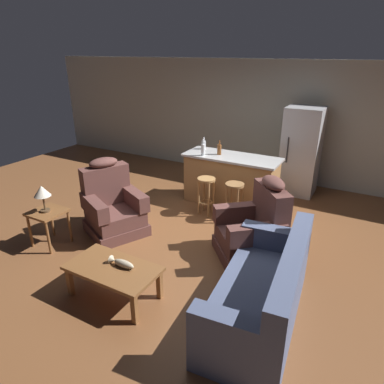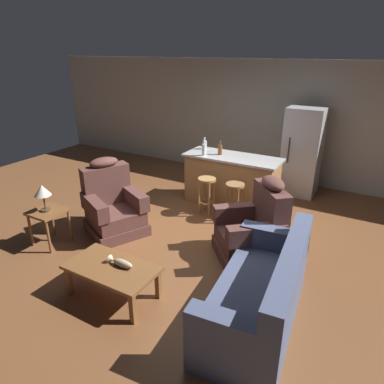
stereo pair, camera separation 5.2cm
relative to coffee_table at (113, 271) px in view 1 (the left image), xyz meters
The scene contains 16 objects.
ground_plane 1.90m from the coffee_table, 86.09° to the left, with size 12.00×12.00×0.00m.
back_wall 5.07m from the coffee_table, 88.54° to the left, with size 12.00×0.05×2.60m.
coffee_table is the anchor object (origin of this frame).
fish_figurine 0.15m from the coffee_table, 35.91° to the left, with size 0.34×0.10×0.10m.
couch 1.75m from the coffee_table, 16.56° to the left, with size 1.01×1.97×0.94m.
recliner_near_lamp 1.67m from the coffee_table, 131.23° to the left, with size 1.12×1.12×1.20m.
recliner_near_island 2.02m from the coffee_table, 55.06° to the left, with size 1.19×1.19×1.20m.
end_table 1.72m from the coffee_table, 164.49° to the left, with size 0.48×0.48×0.56m.
table_lamp 1.80m from the coffee_table, 165.14° to the left, with size 0.24×0.24×0.41m.
kitchen_island 3.21m from the coffee_table, 87.74° to the left, with size 1.80×0.70×0.95m.
bar_stool_left 2.58m from the coffee_table, 91.72° to the left, with size 0.32×0.32×0.68m.
bar_stool_right 2.62m from the coffee_table, 79.84° to the left, with size 0.32×0.32×0.68m.
refrigerator 4.58m from the coffee_table, 75.66° to the left, with size 0.70×0.69×1.76m.
bottle_tall_green 3.08m from the coffee_table, 96.88° to the left, with size 0.07×0.07×0.31m.
bottle_short_amber 3.50m from the coffee_table, 99.33° to the left, with size 0.09×0.09×0.23m.
bottle_wine_dark 3.26m from the coffee_table, 92.22° to the left, with size 0.08×0.08×0.27m.
Camera 1 is at (2.33, -4.34, 2.78)m, focal length 32.00 mm.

